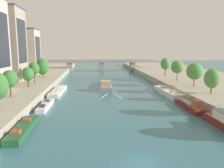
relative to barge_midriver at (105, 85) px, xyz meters
The scene contains 20 objects.
ground_plane 48.65m from the barge_midriver, 88.87° to the right, with size 400.00×400.00×0.00m, color #336675.
quay_left 35.33m from the barge_midriver, 169.61° to the left, with size 36.00×170.00×2.01m, color #A89E89.
quay_right 37.22m from the barge_midriver, ahead, with size 36.00×170.00×2.01m, color #A89E89.
barge_midriver is the anchor object (origin of this frame).
wake_behind_barge 12.55m from the barge_midriver, 86.36° to the right, with size 5.59×6.04×0.03m.
moored_boat_left_lone 40.25m from the barge_midriver, 112.11° to the right, with size 2.34×11.73×2.15m.
moored_boat_left_end 27.50m from the barge_midriver, 121.90° to the right, with size 2.06×10.48×2.08m.
moored_boat_left_upstream 15.93m from the barge_midriver, 153.27° to the right, with size 3.45×16.16×2.18m.
moored_boat_right_lone 31.92m from the barge_midriver, 59.16° to the right, with size 2.48×11.54×2.80m.
moored_boat_right_gap_after 20.62m from the barge_midriver, 34.90° to the right, with size 3.87×16.17×2.41m.
tree_left_third 31.06m from the barge_midriver, 137.74° to the right, with size 3.31×3.31×6.10m.
tree_left_distant 24.16m from the barge_midriver, 159.65° to the right, with size 3.31×3.31×5.66m.
tree_left_far 23.34m from the barge_midriver, behind, with size 3.45×3.45×6.39m.
tree_left_past_mid 25.99m from the barge_midriver, 152.13° to the left, with size 4.64×4.64×7.10m.
tree_right_by_lamp 32.66m from the barge_midriver, 41.43° to the right, with size 3.67×3.67×6.10m.
tree_right_midway 27.70m from the barge_midriver, 25.12° to the right, with size 4.59×4.59×6.80m.
tree_right_nearest 24.64m from the barge_midriver, ahead, with size 4.18×4.18×6.79m.
tree_right_past_mid 28.09m from the barge_midriver, 27.64° to the left, with size 3.79×3.79×7.08m.
building_left_corner 45.27m from the barge_midriver, 142.14° to the left, with size 15.38×10.59×18.97m.
bridge_far 52.27m from the barge_midriver, 88.94° to the left, with size 59.43×4.40×6.40m.
Camera 1 is at (-5.28, -22.43, 12.96)m, focal length 35.29 mm.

